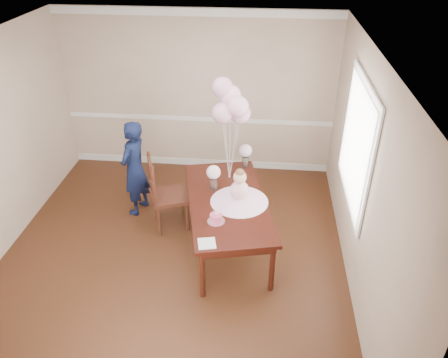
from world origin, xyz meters
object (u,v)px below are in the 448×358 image
(dining_table_top, at_px, (227,202))
(birthday_cake, at_px, (216,218))
(dining_chair_seat, at_px, (170,196))
(woman, at_px, (134,169))

(dining_table_top, height_order, birthday_cake, birthday_cake)
(dining_table_top, relative_size, dining_chair_seat, 4.03)
(dining_chair_seat, distance_m, woman, 0.69)
(birthday_cake, xyz_separation_m, woman, (-1.32, 1.15, -0.06))
(dining_chair_seat, bearing_deg, birthday_cake, -68.77)
(dining_table_top, distance_m, dining_chair_seat, 0.94)
(woman, bearing_deg, dining_chair_seat, 76.58)
(dining_table_top, bearing_deg, dining_chair_seat, 144.23)
(birthday_cake, bearing_deg, dining_table_top, 78.81)
(birthday_cake, bearing_deg, dining_chair_seat, 132.13)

